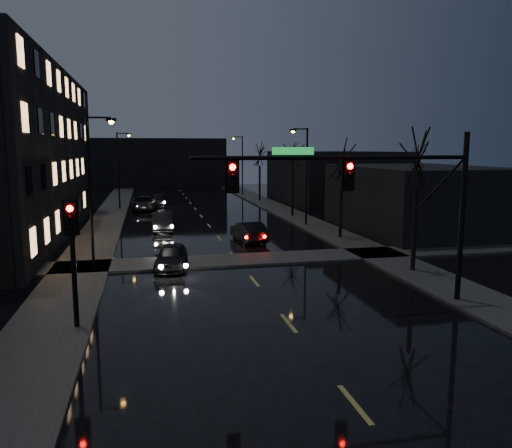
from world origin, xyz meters
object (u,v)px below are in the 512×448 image
oncoming_car_a (171,256)px  oncoming_car_d (158,201)px  oncoming_car_b (163,222)px  oncoming_car_c (144,203)px  lead_car (249,231)px

oncoming_car_a → oncoming_car_d: bearing=97.7°
oncoming_car_b → oncoming_car_d: oncoming_car_b is taller
oncoming_car_a → oncoming_car_c: (-1.51, 26.13, 0.07)m
oncoming_car_a → oncoming_car_d: 29.84m
oncoming_car_b → oncoming_car_c: oncoming_car_c is taller
oncoming_car_b → oncoming_car_d: (0.03, 17.11, -0.07)m
oncoming_car_b → lead_car: 8.14m
oncoming_car_a → lead_car: 8.83m
oncoming_car_b → oncoming_car_d: bearing=92.2°
oncoming_car_b → oncoming_car_c: size_ratio=0.80×
lead_car → oncoming_car_d: bearing=-83.0°
oncoming_car_c → oncoming_car_d: oncoming_car_c is taller
oncoming_car_d → lead_car: bearing=-73.3°
lead_car → oncoming_car_a: bearing=44.1°
lead_car → oncoming_car_c: bearing=-76.5°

